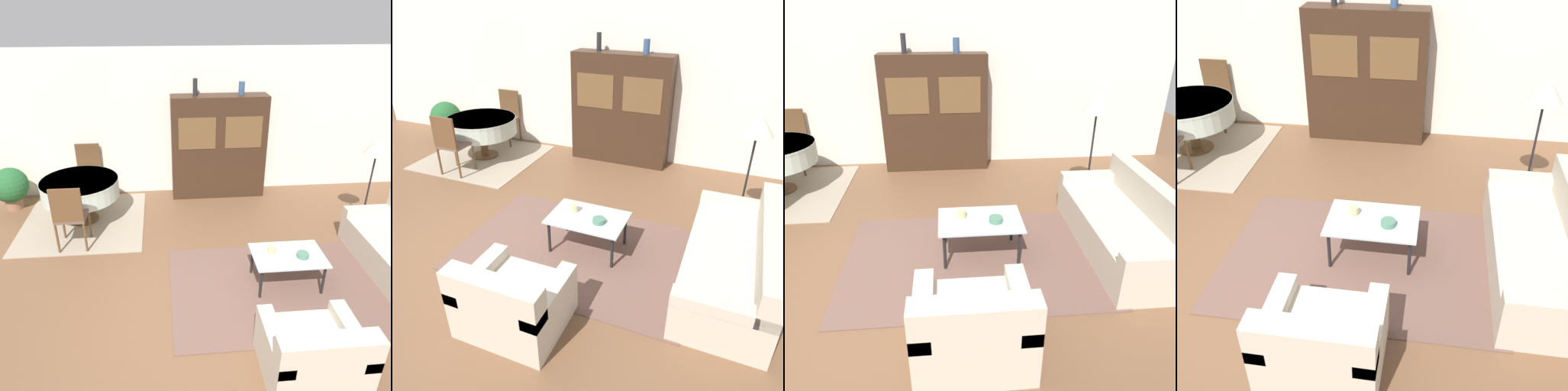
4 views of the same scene
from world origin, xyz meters
TOP-DOWN VIEW (x-y plane):
  - ground_plane at (0.00, 0.00)m, footprint 14.00×14.00m
  - wall_back at (0.00, 3.63)m, footprint 10.00×0.06m
  - area_rug at (1.23, 0.50)m, footprint 2.86×1.94m
  - dining_rug at (-1.61, 2.48)m, footprint 2.02×2.01m
  - couch at (3.01, 0.59)m, footprint 0.89×2.08m
  - armchair at (1.14, -0.83)m, footprint 0.94×0.81m
  - coffee_table at (1.32, 0.59)m, footprint 0.92×0.62m
  - display_cabinet at (0.81, 3.37)m, footprint 1.74×0.43m
  - dining_table at (-1.62, 2.54)m, footprint 1.27×1.27m
  - dining_chair_far at (-1.62, 3.40)m, footprint 0.44×0.44m
  - floor_lamp at (3.02, 1.88)m, footprint 0.40×0.40m
  - cup at (1.12, 0.66)m, footprint 0.10×0.10m
  - bowl at (1.49, 0.52)m, footprint 0.15×0.15m

SIDE VIEW (x-z plane):
  - ground_plane at x=0.00m, z-range 0.00..0.00m
  - area_rug at x=1.23m, z-range 0.00..0.01m
  - dining_rug at x=-1.61m, z-range 0.00..0.01m
  - couch at x=3.01m, z-range -0.11..0.69m
  - armchair at x=1.14m, z-range -0.09..0.68m
  - coffee_table at x=1.32m, z-range 0.19..0.63m
  - bowl at x=1.49m, z-range 0.45..0.51m
  - cup at x=1.12m, z-range 0.45..0.54m
  - dining_chair_far at x=-1.62m, z-range 0.08..1.12m
  - dining_table at x=-1.62m, z-range 0.23..0.98m
  - display_cabinet at x=0.81m, z-range 0.00..1.91m
  - wall_back at x=0.00m, z-range 0.00..2.70m
  - floor_lamp at x=3.02m, z-range 0.57..2.14m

